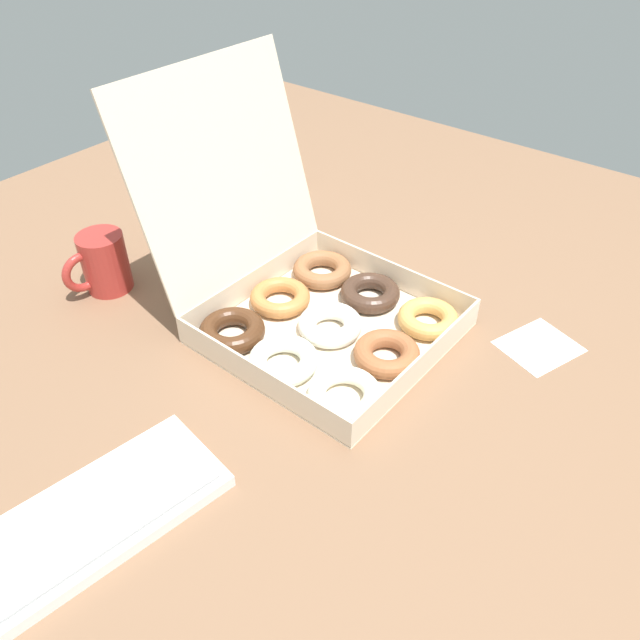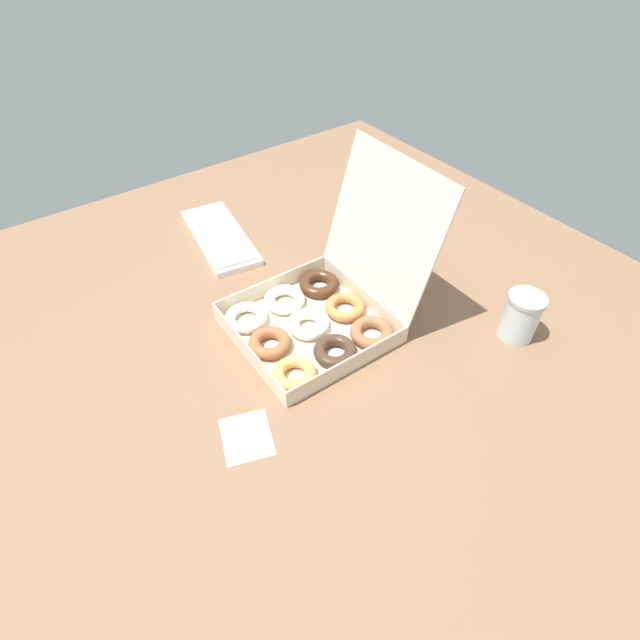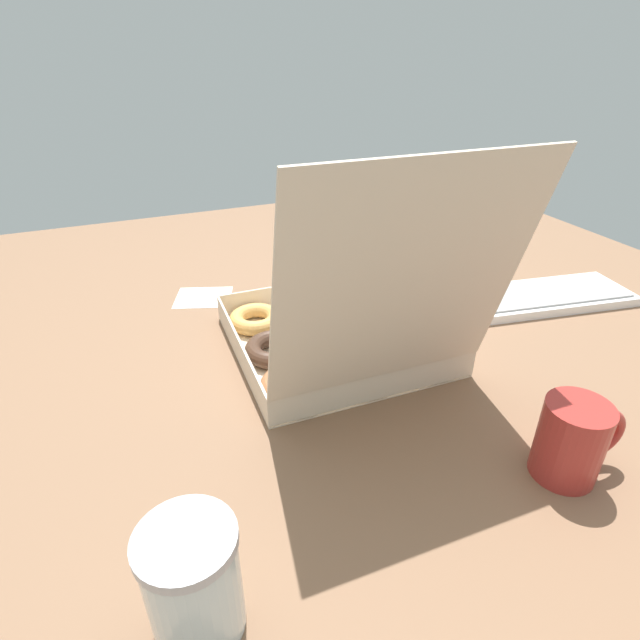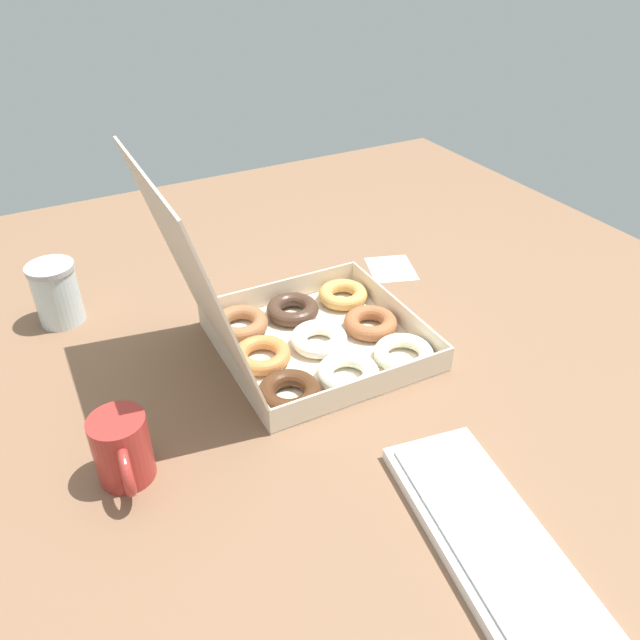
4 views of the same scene
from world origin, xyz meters
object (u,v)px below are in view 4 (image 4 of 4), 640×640
object	(u,v)px
glass_jar	(56,293)
keyboard	(490,538)
donut_box	(305,333)
coffee_mug	(122,450)

from	to	relation	value
glass_jar	keyboard	bearing A→B (deg)	-153.74
donut_box	keyboard	xyz separation A→B (cm)	(-47.13, -1.89, -2.93)
coffee_mug	keyboard	bearing A→B (deg)	-131.18
coffee_mug	glass_jar	xyz separation A→B (cm)	(45.50, 1.22, 0.73)
coffee_mug	glass_jar	size ratio (longest dim) A/B	0.98
glass_jar	coffee_mug	bearing A→B (deg)	-178.46
keyboard	coffee_mug	bearing A→B (deg)	48.82
keyboard	glass_jar	world-z (taller)	glass_jar
donut_box	coffee_mug	xyz separation A→B (cm)	(-14.47, 35.44, 1.37)
coffee_mug	glass_jar	world-z (taller)	glass_jar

